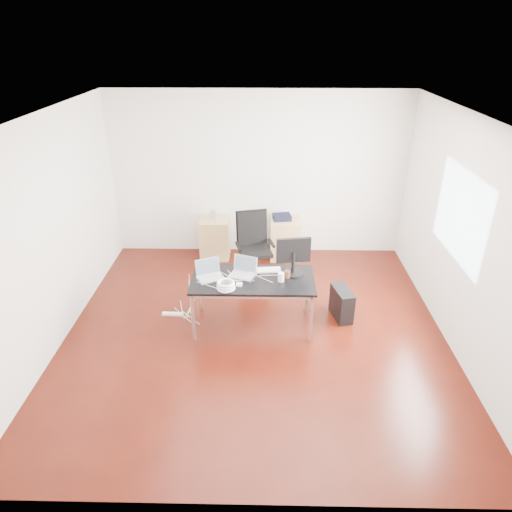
{
  "coord_description": "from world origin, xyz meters",
  "views": [
    {
      "loc": [
        0.11,
        -5.02,
        3.67
      ],
      "look_at": [
        0.0,
        0.55,
        0.85
      ],
      "focal_mm": 32.0,
      "sensor_mm": 36.0,
      "label": 1
    }
  ],
  "objects_px": {
    "filing_cabinet_left": "(215,238)",
    "pc_tower": "(342,303)",
    "desk": "(253,282)",
    "filing_cabinet_right": "(285,238)",
    "office_chair": "(254,243)"
  },
  "relations": [
    {
      "from": "office_chair",
      "to": "pc_tower",
      "type": "height_order",
      "value": "office_chair"
    },
    {
      "from": "desk",
      "to": "office_chair",
      "type": "xyz_separation_m",
      "value": [
        -0.02,
        1.34,
        -0.07
      ]
    },
    {
      "from": "desk",
      "to": "filing_cabinet_right",
      "type": "xyz_separation_m",
      "value": [
        0.5,
        2.09,
        -0.33
      ]
    },
    {
      "from": "office_chair",
      "to": "filing_cabinet_left",
      "type": "relative_size",
      "value": 1.54
    },
    {
      "from": "filing_cabinet_left",
      "to": "pc_tower",
      "type": "relative_size",
      "value": 1.56
    },
    {
      "from": "desk",
      "to": "filing_cabinet_left",
      "type": "height_order",
      "value": "desk"
    },
    {
      "from": "desk",
      "to": "office_chair",
      "type": "height_order",
      "value": "office_chair"
    },
    {
      "from": "filing_cabinet_right",
      "to": "pc_tower",
      "type": "relative_size",
      "value": 1.56
    },
    {
      "from": "office_chair",
      "to": "pc_tower",
      "type": "relative_size",
      "value": 2.4
    },
    {
      "from": "filing_cabinet_left",
      "to": "pc_tower",
      "type": "bearing_deg",
      "value": -43.92
    },
    {
      "from": "desk",
      "to": "office_chair",
      "type": "distance_m",
      "value": 1.34
    },
    {
      "from": "desk",
      "to": "pc_tower",
      "type": "relative_size",
      "value": 3.56
    },
    {
      "from": "office_chair",
      "to": "filing_cabinet_right",
      "type": "height_order",
      "value": "office_chair"
    },
    {
      "from": "desk",
      "to": "filing_cabinet_left",
      "type": "relative_size",
      "value": 2.29
    },
    {
      "from": "filing_cabinet_left",
      "to": "pc_tower",
      "type": "distance_m",
      "value": 2.71
    }
  ]
}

